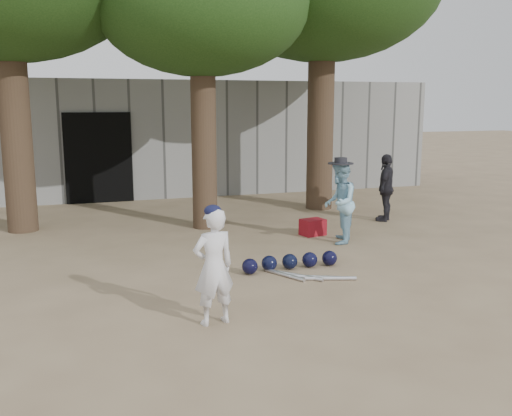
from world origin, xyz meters
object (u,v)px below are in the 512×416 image
object	(u,v)px
boy_player	(214,267)
red_bag	(313,227)
spectator_blue	(340,203)
spectator_dark	(386,188)

from	to	relation	value
boy_player	red_bag	xyz separation A→B (m)	(2.80, 3.63, -0.51)
spectator_blue	boy_player	bearing A→B (deg)	-15.22
spectator_dark	red_bag	bearing A→B (deg)	-25.45
red_bag	spectator_dark	bearing A→B (deg)	20.54
spectator_dark	red_bag	xyz separation A→B (m)	(-1.97, -0.74, -0.55)
boy_player	spectator_dark	size ratio (longest dim) A/B	0.94
boy_player	spectator_dark	bearing A→B (deg)	-147.91
boy_player	spectator_blue	world-z (taller)	spectator_blue
boy_player	spectator_blue	distance (m)	4.19
spectator_blue	red_bag	size ratio (longest dim) A/B	3.41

